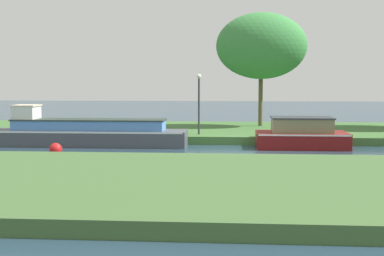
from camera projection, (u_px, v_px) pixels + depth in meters
The scene contains 9 objects.
ground_plane at pixel (233, 150), 24.28m from camera, with size 120.00×120.00×0.00m, color #243A49.
riverbank_far at pixel (233, 132), 31.22m from camera, with size 72.00×10.00×0.40m, color #3C6630.
riverbank_near at pixel (232, 184), 15.33m from camera, with size 72.00×10.00×0.40m, color #3F6031.
slate_barge at pixel (84, 133), 25.98m from camera, with size 9.76×1.92×1.98m.
maroon_narrowboat at pixel (301, 135), 25.17m from camera, with size 4.20×2.36×1.45m.
willow_tree_left at pixel (261, 46), 31.97m from camera, with size 5.41×3.66×6.79m.
lamp_post at pixel (199, 97), 27.40m from camera, with size 0.24×0.24×3.09m.
mooring_post_far at pixel (79, 128), 27.28m from camera, with size 0.12×0.12×0.69m, color #50322E.
channel_buoy at pixel (56, 149), 22.64m from camera, with size 0.53×0.53×0.53m, color red.
Camera 1 is at (0.04, -24.17, 3.13)m, focal length 50.31 mm.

